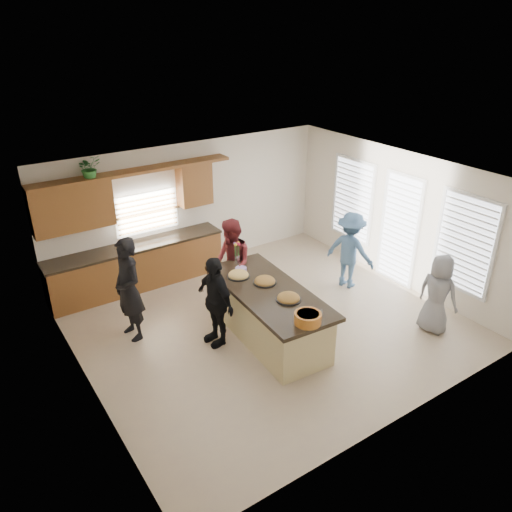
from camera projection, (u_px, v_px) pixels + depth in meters
floor at (268, 324)px, 9.24m from camera, size 6.50×6.50×0.00m
room_shell at (269, 229)px, 8.41m from camera, size 6.52×6.02×2.81m
back_cabinetry at (133, 247)px, 10.15m from camera, size 4.08×0.66×2.46m
right_wall_glazing at (402, 223)px, 10.17m from camera, size 0.06×4.00×2.25m
island at (268, 314)px, 8.70m from camera, size 1.32×2.77×0.95m
platter_front at (288, 298)px, 8.17m from camera, size 0.42×0.42×0.17m
platter_mid at (265, 281)px, 8.69m from camera, size 0.41×0.41×0.17m
platter_back at (238, 275)px, 8.90m from camera, size 0.41×0.41×0.17m
salad_bowl at (308, 318)px, 7.53m from camera, size 0.42×0.42×0.17m
clear_cup at (321, 313)px, 7.74m from camera, size 0.07×0.07×0.09m
plate_stack at (241, 269)px, 9.11m from camera, size 0.21×0.21×0.05m
flower_vase at (237, 251)px, 9.30m from camera, size 0.14×0.14×0.42m
potted_plant at (89, 168)px, 9.16m from camera, size 0.49×0.45×0.47m
woman_left_back at (129, 290)px, 8.51m from camera, size 0.53×0.73×1.88m
woman_left_mid at (232, 263)px, 9.55m from camera, size 0.82×0.97×1.75m
woman_left_front at (215, 301)px, 8.40m from camera, size 0.46×0.98×1.63m
woman_right_back at (350, 250)px, 10.23m from camera, size 0.92×1.19×1.63m
woman_right_front at (438, 294)px, 8.76m from camera, size 0.58×0.79×1.49m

